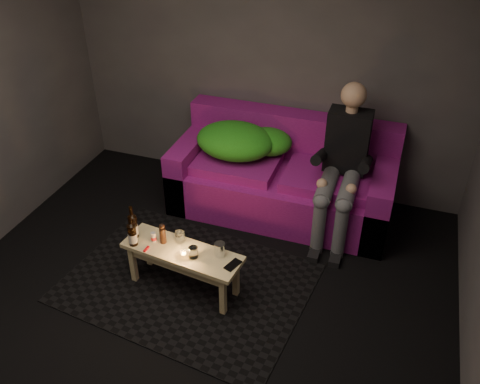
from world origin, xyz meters
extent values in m
plane|color=black|center=(0.00, 0.00, 0.00)|extent=(4.50, 4.50, 0.00)
plane|color=#454345|center=(0.00, 2.25, 1.30)|extent=(4.00, 0.00, 4.00)
cube|color=black|center=(-0.13, 0.50, 0.00)|extent=(2.10, 1.63, 0.01)
cube|color=#7F1170|center=(0.32, 1.77, 0.22)|extent=(2.08, 0.94, 0.44)
cube|color=#7F1170|center=(0.32, 2.12, 0.66)|extent=(2.08, 0.23, 0.46)
cube|color=#7F1170|center=(-0.61, 1.77, 0.32)|extent=(0.21, 0.94, 0.64)
cube|color=#7F1170|center=(1.26, 1.77, 0.32)|extent=(0.21, 0.94, 0.64)
cube|color=#7F1170|center=(-0.12, 1.72, 0.48)|extent=(0.78, 0.62, 0.10)
cube|color=#7F1170|center=(0.76, 1.72, 0.48)|extent=(0.78, 0.62, 0.10)
ellipsoid|color=#2B8418|center=(-0.16, 1.77, 0.69)|extent=(0.75, 0.58, 0.31)
ellipsoid|color=#2B8418|center=(0.13, 1.92, 0.65)|extent=(0.46, 0.37, 0.25)
ellipsoid|color=#2B8418|center=(-0.39, 1.89, 0.61)|extent=(0.33, 0.27, 0.17)
cube|color=black|center=(0.88, 1.82, 0.84)|extent=(0.37, 0.23, 0.57)
sphere|color=tan|center=(0.88, 1.82, 1.28)|extent=(0.22, 0.22, 0.22)
cylinder|color=#4E5159|center=(0.79, 1.50, 0.55)|extent=(0.15, 0.52, 0.15)
cylinder|color=#4E5159|center=(0.98, 1.50, 0.55)|extent=(0.15, 0.52, 0.15)
cylinder|color=#4E5159|center=(0.79, 1.25, 0.26)|extent=(0.11, 0.11, 0.53)
cylinder|color=#4E5159|center=(0.98, 1.25, 0.26)|extent=(0.11, 0.11, 0.53)
cube|color=black|center=(0.79, 1.19, 0.03)|extent=(0.09, 0.23, 0.06)
cube|color=black|center=(0.98, 1.19, 0.03)|extent=(0.09, 0.23, 0.06)
cube|color=tan|center=(-0.13, 0.45, 0.38)|extent=(1.00, 0.42, 0.04)
cube|color=tan|center=(-0.13, 0.45, 0.32)|extent=(0.87, 0.34, 0.09)
cube|color=tan|center=(-0.56, 0.39, 0.18)|extent=(0.05, 0.05, 0.36)
cube|color=tan|center=(-0.53, 0.61, 0.18)|extent=(0.05, 0.05, 0.36)
cube|color=tan|center=(0.27, 0.29, 0.18)|extent=(0.05, 0.05, 0.36)
cube|color=tan|center=(0.29, 0.51, 0.18)|extent=(0.05, 0.05, 0.36)
cylinder|color=black|center=(-0.57, 0.48, 0.50)|extent=(0.07, 0.07, 0.20)
cylinder|color=white|center=(-0.57, 0.48, 0.47)|extent=(0.07, 0.07, 0.08)
cone|color=black|center=(-0.57, 0.48, 0.61)|extent=(0.07, 0.07, 0.03)
cylinder|color=black|center=(-0.57, 0.48, 0.64)|extent=(0.03, 0.03, 0.09)
cylinder|color=black|center=(-0.52, 0.39, 0.49)|extent=(0.07, 0.07, 0.19)
cylinder|color=white|center=(-0.52, 0.39, 0.46)|extent=(0.07, 0.07, 0.08)
cone|color=black|center=(-0.52, 0.39, 0.60)|extent=(0.07, 0.07, 0.03)
cylinder|color=black|center=(-0.52, 0.39, 0.63)|extent=(0.03, 0.03, 0.09)
cylinder|color=silver|center=(-0.39, 0.48, 0.44)|extent=(0.04, 0.04, 0.08)
cylinder|color=black|center=(-0.31, 0.49, 0.46)|extent=(0.06, 0.06, 0.14)
cylinder|color=white|center=(-0.19, 0.54, 0.44)|extent=(0.10, 0.10, 0.09)
cylinder|color=white|center=(-0.09, 0.38, 0.42)|extent=(0.06, 0.06, 0.05)
sphere|color=orange|center=(-0.09, 0.38, 0.43)|extent=(0.02, 0.02, 0.02)
cylinder|color=white|center=(-0.02, 0.41, 0.44)|extent=(0.09, 0.09, 0.09)
cylinder|color=silver|center=(0.17, 0.49, 0.45)|extent=(0.09, 0.09, 0.11)
cube|color=black|center=(0.30, 0.42, 0.40)|extent=(0.11, 0.16, 0.01)
cube|color=red|center=(-0.40, 0.37, 0.40)|extent=(0.02, 0.07, 0.01)
camera|label=1|loc=(1.28, -2.25, 2.99)|focal=38.00mm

